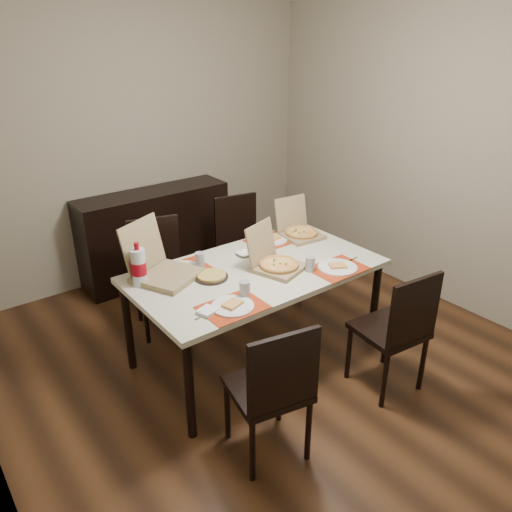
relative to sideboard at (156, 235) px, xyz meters
The scene contains 19 objects.
ground 1.84m from the sideboard, 90.00° to the right, with size 3.80×4.00×0.02m, color #482A16.
room_walls 1.86m from the sideboard, 90.00° to the right, with size 3.84×4.02×2.62m.
sideboard is the anchor object (origin of this frame).
dining_table 1.72m from the sideboard, 91.19° to the right, with size 1.80×1.00×0.75m.
chair_near_left 2.64m from the sideboard, 102.67° to the right, with size 0.50×0.50×0.93m.
chair_near_right 2.65m from the sideboard, 79.77° to the right, with size 0.46×0.46×0.93m.
chair_far_left 0.94m from the sideboard, 114.93° to the right, with size 0.52×0.52×0.93m.
chair_far_right 0.93m from the sideboard, 57.55° to the right, with size 0.49×0.49×0.93m.
setting_near_left 2.12m from the sideboard, 102.96° to the right, with size 0.47×0.30×0.11m.
setting_near_right 2.10m from the sideboard, 79.19° to the right, with size 0.48×0.30×0.11m.
setting_far_left 1.51m from the sideboard, 108.13° to the right, with size 0.47×0.30×0.11m.
setting_far_right 1.47m from the sideboard, 75.93° to the right, with size 0.51×0.30×0.11m.
napkin_loose 1.78m from the sideboard, 86.67° to the right, with size 0.12×0.11×0.02m, color white.
pizza_box_center 1.83m from the sideboard, 87.66° to the right, with size 0.41×0.44×0.32m.
pizza_box_right 1.60m from the sideboard, 66.46° to the right, with size 0.33×0.36×0.31m.
pizza_box_left 1.60m from the sideboard, 114.29° to the right, with size 0.54×0.56×0.39m.
faina_plate 1.71m from the sideboard, 102.86° to the right, with size 0.24×0.24×0.03m.
dip_bowl 1.51m from the sideboard, 88.82° to the right, with size 0.12×0.12×0.03m, color white.
soda_bottle 1.69m from the sideboard, 119.60° to the right, with size 0.10×0.10×0.31m.
Camera 1 is at (-2.00, -2.51, 2.35)m, focal length 35.00 mm.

